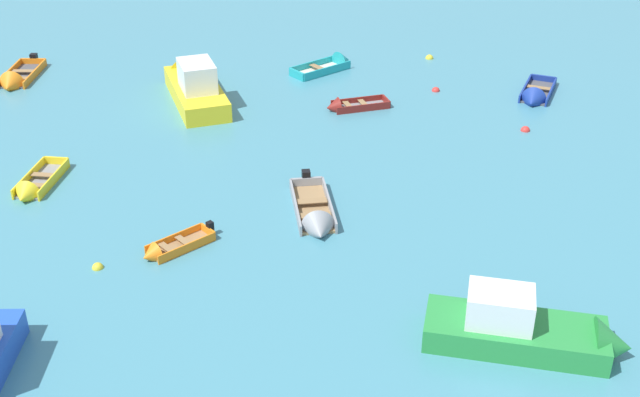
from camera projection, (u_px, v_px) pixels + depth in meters
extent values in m
cube|color=#99754C|center=(181.00, 246.00, 29.39)|extent=(2.40, 2.04, 0.09)
cube|color=orange|center=(187.00, 248.00, 29.04)|extent=(2.04, 1.47, 0.36)
cube|color=orange|center=(174.00, 238.00, 29.61)|extent=(2.04, 1.47, 0.36)
cube|color=orange|center=(208.00, 232.00, 30.04)|extent=(0.58, 0.76, 0.36)
cone|color=orange|center=(150.00, 256.00, 28.57)|extent=(0.95, 1.02, 0.85)
cube|color=#937047|center=(183.00, 240.00, 29.37)|extent=(0.67, 0.79, 0.03)
cube|color=#937047|center=(166.00, 247.00, 28.95)|extent=(0.67, 0.79, 0.03)
cube|color=black|center=(210.00, 228.00, 30.04)|extent=(0.32, 0.32, 0.50)
cube|color=gray|center=(42.00, 182.00, 33.80)|extent=(1.72, 3.19, 0.11)
cube|color=yellow|center=(54.00, 179.00, 33.66)|extent=(0.81, 3.09, 0.43)
cube|color=yellow|center=(29.00, 177.00, 33.78)|extent=(0.81, 3.09, 0.43)
cube|color=yellow|center=(57.00, 162.00, 35.09)|extent=(1.08, 0.36, 0.43)
cone|color=yellow|center=(24.00, 197.00, 32.29)|extent=(1.20, 0.95, 1.06)
cube|color=#937047|center=(43.00, 175.00, 33.82)|extent=(1.04, 0.55, 0.03)
cube|color=#937047|center=(33.00, 185.00, 33.03)|extent=(1.04, 0.55, 0.03)
cube|color=#99754C|center=(312.00, 209.00, 31.76)|extent=(1.34, 3.72, 0.11)
cube|color=gray|center=(329.00, 204.00, 31.76)|extent=(0.16, 3.85, 0.45)
cube|color=gray|center=(295.00, 206.00, 31.60)|extent=(0.16, 3.85, 0.45)
cube|color=gray|center=(307.00, 183.00, 33.34)|extent=(1.32, 0.16, 0.45)
cone|color=gray|center=(319.00, 231.00, 29.93)|extent=(1.31, 0.91, 1.29)
cube|color=#937047|center=(312.00, 201.00, 31.81)|extent=(1.21, 0.43, 0.03)
cube|color=#937047|center=(315.00, 215.00, 30.83)|extent=(1.21, 0.43, 0.03)
cube|color=black|center=(306.00, 178.00, 33.40)|extent=(0.35, 0.37, 0.64)
cube|color=#288C3D|center=(515.00, 334.00, 24.38)|extent=(5.80, 3.61, 0.82)
cone|color=#288C3D|center=(612.00, 346.00, 23.84)|extent=(1.56, 1.91, 1.64)
cube|color=white|center=(500.00, 307.00, 24.02)|extent=(2.31, 1.97, 1.08)
cube|color=black|center=(531.00, 305.00, 23.75)|extent=(0.58, 1.31, 0.48)
cube|color=#4C4C51|center=(538.00, 93.00, 42.61)|extent=(2.74, 3.54, 0.10)
cube|color=navy|center=(551.00, 92.00, 42.31)|extent=(1.78, 3.09, 0.40)
cube|color=navy|center=(525.00, 88.00, 42.76)|extent=(1.78, 3.09, 0.40)
cube|color=navy|center=(543.00, 79.00, 43.94)|extent=(1.23, 0.77, 0.40)
cone|color=navy|center=(532.00, 102.00, 41.06)|extent=(1.52, 1.33, 1.30)
cube|color=#937047|center=(539.00, 87.00, 42.64)|extent=(1.24, 0.91, 0.03)
cube|color=beige|center=(320.00, 71.00, 45.50)|extent=(3.38, 2.78, 0.11)
cube|color=teal|center=(313.00, 65.00, 45.85)|extent=(2.89, 1.92, 0.46)
cube|color=teal|center=(328.00, 71.00, 44.99)|extent=(2.89, 1.92, 0.46)
cube|color=teal|center=(297.00, 75.00, 44.48)|extent=(0.80, 1.13, 0.46)
cone|color=teal|center=(344.00, 61.00, 46.39)|extent=(1.32, 1.46, 1.23)
cube|color=#937047|center=(318.00, 67.00, 45.28)|extent=(0.92, 1.16, 0.03)
cube|color=gray|center=(360.00, 107.00, 40.89)|extent=(2.84, 1.42, 0.09)
cube|color=maroon|center=(364.00, 108.00, 40.40)|extent=(2.80, 0.56, 0.38)
cube|color=maroon|center=(357.00, 101.00, 41.25)|extent=(2.80, 0.56, 0.38)
cube|color=maroon|center=(386.00, 101.00, 41.18)|extent=(0.28, 1.00, 0.38)
cone|color=maroon|center=(333.00, 107.00, 40.44)|extent=(0.81, 1.08, 0.98)
cube|color=#937047|center=(363.00, 103.00, 40.82)|extent=(0.45, 0.95, 0.03)
cube|color=#937047|center=(348.00, 105.00, 40.62)|extent=(0.45, 0.95, 0.03)
cube|color=#4C4C51|center=(23.00, 76.00, 44.79)|extent=(1.83, 3.82, 0.10)
cube|color=orange|center=(35.00, 74.00, 44.70)|extent=(0.60, 3.81, 0.41)
cube|color=orange|center=(9.00, 73.00, 44.73)|extent=(0.60, 3.81, 0.41)
cube|color=orange|center=(34.00, 62.00, 46.39)|extent=(1.42, 0.33, 0.41)
cone|color=orange|center=(9.00, 86.00, 42.97)|extent=(1.49, 1.05, 1.38)
cube|color=#937047|center=(23.00, 71.00, 44.85)|extent=(1.33, 0.57, 0.03)
cube|color=#937047|center=(16.00, 78.00, 43.88)|extent=(1.33, 0.57, 0.03)
cube|color=black|center=(34.00, 59.00, 46.46)|extent=(0.41, 0.40, 0.57)
cube|color=yellow|center=(196.00, 93.00, 41.39)|extent=(3.57, 6.76, 0.96)
cone|color=yellow|center=(185.00, 71.00, 44.13)|extent=(2.14, 1.66, 1.91)
cube|color=white|center=(197.00, 76.00, 40.28)|extent=(2.08, 2.61, 1.40)
cube|color=black|center=(193.00, 64.00, 40.99)|extent=(1.55, 0.51, 0.61)
sphere|color=red|center=(436.00, 91.00, 42.96)|extent=(0.43, 0.43, 0.43)
sphere|color=yellow|center=(98.00, 268.00, 28.24)|extent=(0.40, 0.40, 0.40)
sphere|color=red|center=(525.00, 131.00, 38.47)|extent=(0.45, 0.45, 0.45)
sphere|color=yellow|center=(429.00, 58.00, 47.50)|extent=(0.47, 0.47, 0.47)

